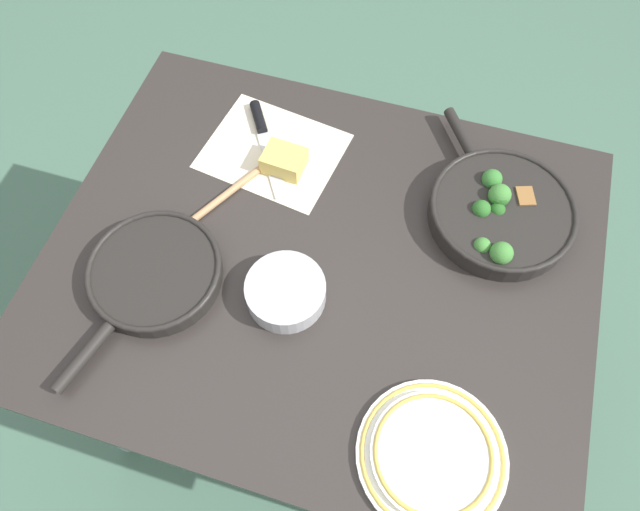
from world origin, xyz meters
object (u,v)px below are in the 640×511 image
at_px(prep_bowl_steel, 286,292).
at_px(wooden_spoon, 195,218).
at_px(skillet_eggs, 154,273).
at_px(cheese_block, 284,161).
at_px(dinner_plate_stack, 432,455).
at_px(grater_knife, 264,135).
at_px(skillet_broccoli, 501,211).

bearing_deg(prep_bowl_steel, wooden_spoon, 155.22).
bearing_deg(prep_bowl_steel, skillet_eggs, -171.77).
bearing_deg(cheese_block, skillet_eggs, -115.05).
xyz_separation_m(skillet_eggs, wooden_spoon, (0.02, 0.15, -0.01)).
bearing_deg(dinner_plate_stack, skillet_eggs, 163.80).
relative_size(grater_knife, prep_bowl_steel, 1.54).
height_order(cheese_block, prep_bowl_steel, prep_bowl_steel).
xyz_separation_m(skillet_eggs, cheese_block, (0.15, 0.33, 0.00)).
relative_size(skillet_eggs, prep_bowl_steel, 2.58).
relative_size(wooden_spoon, grater_knife, 1.51).
bearing_deg(grater_knife, skillet_broccoli, 51.24).
xyz_separation_m(skillet_eggs, prep_bowl_steel, (0.26, 0.04, 0.00)).
relative_size(wooden_spoon, prep_bowl_steel, 2.32).
bearing_deg(dinner_plate_stack, skillet_broccoli, 86.13).
distance_m(cheese_block, dinner_plate_stack, 0.66).
bearing_deg(skillet_eggs, wooden_spoon, -173.30).
distance_m(skillet_broccoli, dinner_plate_stack, 0.51).
xyz_separation_m(skillet_eggs, grater_knife, (0.08, 0.39, -0.01)).
xyz_separation_m(wooden_spoon, grater_knife, (0.06, 0.25, 0.00)).
height_order(skillet_broccoli, wooden_spoon, skillet_broccoli).
xyz_separation_m(dinner_plate_stack, prep_bowl_steel, (-0.33, 0.21, 0.01)).
relative_size(grater_knife, cheese_block, 2.58).
height_order(skillet_broccoli, dinner_plate_stack, skillet_broccoli).
distance_m(skillet_broccoli, wooden_spoon, 0.63).
bearing_deg(prep_bowl_steel, grater_knife, 115.93).
distance_m(grater_knife, prep_bowl_steel, 0.40).
relative_size(dinner_plate_stack, prep_bowl_steel, 1.67).
relative_size(skillet_broccoli, skillet_eggs, 0.97).
bearing_deg(dinner_plate_stack, wooden_spoon, 150.78).
distance_m(skillet_eggs, cheese_block, 0.36).
xyz_separation_m(wooden_spoon, dinner_plate_stack, (0.57, -0.32, 0.01)).
bearing_deg(wooden_spoon, cheese_block, 172.29).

